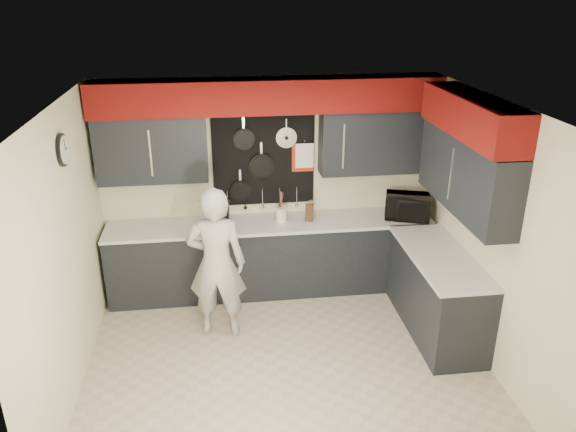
{
  "coord_description": "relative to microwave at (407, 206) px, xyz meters",
  "views": [
    {
      "loc": [
        -0.6,
        -4.7,
        3.57
      ],
      "look_at": [
        0.08,
        0.5,
        1.38
      ],
      "focal_mm": 35.0,
      "sensor_mm": 36.0,
      "label": 1
    }
  ],
  "objects": [
    {
      "name": "right_wall_assembly",
      "position": [
        0.2,
        -1.1,
        0.88
      ],
      "size": [
        0.36,
        3.5,
        2.6
      ],
      "color": "#EEECB8",
      "rests_on": "ground"
    },
    {
      "name": "left_wall_assembly",
      "position": [
        -3.65,
        -1.34,
        0.27
      ],
      "size": [
        0.05,
        3.5,
        2.6
      ],
      "color": "#EEECB8",
      "rests_on": "ground"
    },
    {
      "name": "ground",
      "position": [
        -1.65,
        -1.36,
        -1.07
      ],
      "size": [
        4.0,
        4.0,
        0.0
      ],
      "primitive_type": "plane",
      "color": "#BAAD91",
      "rests_on": "ground"
    },
    {
      "name": "person",
      "position": [
        -2.31,
        -0.78,
        -0.22
      ],
      "size": [
        0.67,
        0.49,
        1.69
      ],
      "primitive_type": "imported",
      "rotation": [
        0.0,
        0.0,
        3.0
      ],
      "color": "#B9B9B6",
      "rests_on": "ground"
    },
    {
      "name": "back_wall_assembly",
      "position": [
        -1.64,
        0.24,
        0.94
      ],
      "size": [
        4.0,
        0.36,
        2.6
      ],
      "color": "#EEECB8",
      "rests_on": "ground"
    },
    {
      "name": "base_cabinets",
      "position": [
        -1.16,
        -0.23,
        -0.61
      ],
      "size": [
        3.95,
        2.2,
        0.92
      ],
      "color": "black",
      "rests_on": "ground"
    },
    {
      "name": "microwave",
      "position": [
        0.0,
        0.0,
        0.0
      ],
      "size": [
        0.61,
        0.5,
        0.29
      ],
      "primitive_type": "imported",
      "rotation": [
        0.0,
        0.0,
        -0.32
      ],
      "color": "black",
      "rests_on": "base_cabinets"
    },
    {
      "name": "knife_block",
      "position": [
        -1.19,
        0.07,
        -0.04
      ],
      "size": [
        0.11,
        0.11,
        0.21
      ],
      "primitive_type": "cube",
      "rotation": [
        0.0,
        0.0,
        -0.21
      ],
      "color": "#392412",
      "rests_on": "base_cabinets"
    },
    {
      "name": "coffee_maker",
      "position": [
        -2.23,
        0.09,
        0.01
      ],
      "size": [
        0.23,
        0.25,
        0.31
      ],
      "rotation": [
        0.0,
        0.0,
        -0.33
      ],
      "color": "black",
      "rests_on": "base_cabinets"
    },
    {
      "name": "utensil_crock",
      "position": [
        -1.53,
        0.1,
        -0.06
      ],
      "size": [
        0.13,
        0.13,
        0.17
      ],
      "primitive_type": "cylinder",
      "color": "white",
      "rests_on": "base_cabinets"
    }
  ]
}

